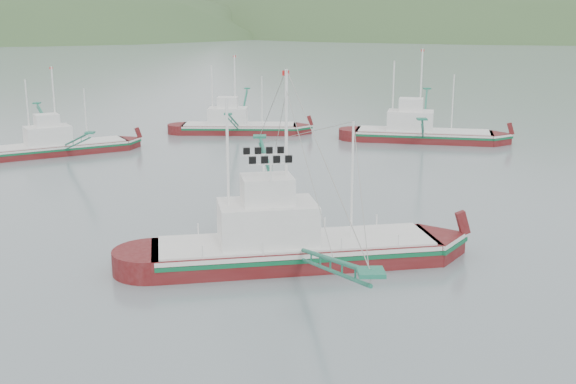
{
  "coord_description": "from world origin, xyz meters",
  "views": [
    {
      "loc": [
        -1.18,
        -37.22,
        14.15
      ],
      "look_at": [
        0.0,
        6.0,
        3.2
      ],
      "focal_mm": 45.0,
      "sensor_mm": 36.0,
      "label": 1
    }
  ],
  "objects_px": {
    "bg_boat_right": "(422,124)",
    "bg_boat_left": "(60,135)",
    "bg_boat_far": "(238,122)",
    "main_boat": "(292,231)"
  },
  "relations": [
    {
      "from": "main_boat",
      "to": "bg_boat_far",
      "type": "xyz_separation_m",
      "value": [
        -4.92,
        45.01,
        -0.62
      ]
    },
    {
      "from": "bg_boat_right",
      "to": "bg_boat_left",
      "type": "relative_size",
      "value": 1.22
    },
    {
      "from": "main_boat",
      "to": "bg_boat_far",
      "type": "height_order",
      "value": "main_boat"
    },
    {
      "from": "bg_boat_left",
      "to": "bg_boat_far",
      "type": "bearing_deg",
      "value": 6.78
    },
    {
      "from": "bg_boat_right",
      "to": "bg_boat_far",
      "type": "height_order",
      "value": "bg_boat_right"
    },
    {
      "from": "bg_boat_right",
      "to": "bg_boat_far",
      "type": "bearing_deg",
      "value": 177.06
    },
    {
      "from": "main_boat",
      "to": "bg_boat_left",
      "type": "height_order",
      "value": "main_boat"
    },
    {
      "from": "main_boat",
      "to": "bg_boat_right",
      "type": "distance_m",
      "value": 42.11
    },
    {
      "from": "main_boat",
      "to": "bg_boat_far",
      "type": "relative_size",
      "value": 1.21
    },
    {
      "from": "bg_boat_far",
      "to": "bg_boat_left",
      "type": "xyz_separation_m",
      "value": [
        -17.31,
        -11.96,
        0.61
      ]
    }
  ]
}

